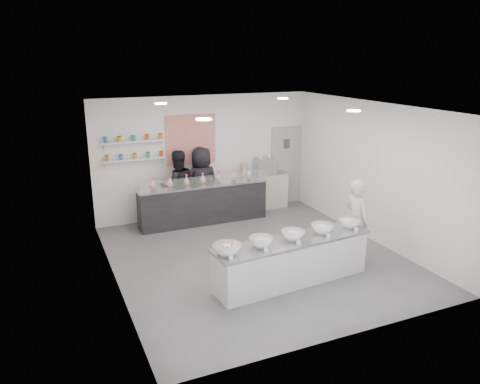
% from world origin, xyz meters
% --- Properties ---
extents(floor, '(6.00, 6.00, 0.00)m').
position_xyz_m(floor, '(0.00, 0.00, 0.00)').
color(floor, '#515156').
rests_on(floor, ground).
extents(ceiling, '(6.00, 6.00, 0.00)m').
position_xyz_m(ceiling, '(0.00, 0.00, 3.00)').
color(ceiling, white).
rests_on(ceiling, floor).
extents(back_wall, '(5.50, 0.00, 5.50)m').
position_xyz_m(back_wall, '(0.00, 3.00, 1.50)').
color(back_wall, white).
rests_on(back_wall, floor).
extents(left_wall, '(0.00, 6.00, 6.00)m').
position_xyz_m(left_wall, '(-2.75, 0.00, 1.50)').
color(left_wall, white).
rests_on(left_wall, floor).
extents(right_wall, '(0.00, 6.00, 6.00)m').
position_xyz_m(right_wall, '(2.75, 0.00, 1.50)').
color(right_wall, white).
rests_on(right_wall, floor).
extents(back_door, '(0.88, 0.04, 2.10)m').
position_xyz_m(back_door, '(2.30, 2.97, 1.05)').
color(back_door, '#9F9F9C').
rests_on(back_door, floor).
extents(pattern_panel, '(1.25, 0.03, 1.20)m').
position_xyz_m(pattern_panel, '(-0.35, 2.98, 1.95)').
color(pattern_panel, red).
rests_on(pattern_panel, back_wall).
extents(jar_shelf_lower, '(1.45, 0.22, 0.04)m').
position_xyz_m(jar_shelf_lower, '(-1.75, 2.90, 1.60)').
color(jar_shelf_lower, silver).
rests_on(jar_shelf_lower, back_wall).
extents(jar_shelf_upper, '(1.45, 0.22, 0.04)m').
position_xyz_m(jar_shelf_upper, '(-1.75, 2.90, 2.02)').
color(jar_shelf_upper, silver).
rests_on(jar_shelf_upper, back_wall).
extents(preserve_jars, '(1.45, 0.10, 0.56)m').
position_xyz_m(preserve_jars, '(-1.75, 2.88, 1.88)').
color(preserve_jars, '#F55F0E').
rests_on(preserve_jars, jar_shelf_lower).
extents(downlight_0, '(0.24, 0.24, 0.02)m').
position_xyz_m(downlight_0, '(-1.40, -1.00, 2.98)').
color(downlight_0, white).
rests_on(downlight_0, ceiling).
extents(downlight_1, '(0.24, 0.24, 0.02)m').
position_xyz_m(downlight_1, '(1.40, -1.00, 2.98)').
color(downlight_1, white).
rests_on(downlight_1, ceiling).
extents(downlight_2, '(0.24, 0.24, 0.02)m').
position_xyz_m(downlight_2, '(-1.40, 1.60, 2.98)').
color(downlight_2, white).
rests_on(downlight_2, ceiling).
extents(downlight_3, '(0.24, 0.24, 0.02)m').
position_xyz_m(downlight_3, '(1.40, 1.60, 2.98)').
color(downlight_3, white).
rests_on(downlight_3, ceiling).
extents(prep_counter, '(3.03, 0.93, 0.81)m').
position_xyz_m(prep_counter, '(0.13, -1.20, 0.41)').
color(prep_counter, beige).
rests_on(prep_counter, floor).
extents(back_bar, '(3.15, 0.60, 0.97)m').
position_xyz_m(back_bar, '(-0.28, 2.37, 0.49)').
color(back_bar, black).
rests_on(back_bar, floor).
extents(sneeze_guard, '(3.10, 0.03, 0.27)m').
position_xyz_m(sneeze_guard, '(-0.28, 2.09, 1.11)').
color(sneeze_guard, white).
rests_on(sneeze_guard, back_bar).
extents(espresso_ledge, '(1.28, 0.41, 0.95)m').
position_xyz_m(espresso_ledge, '(1.55, 2.78, 0.47)').
color(espresso_ledge, beige).
rests_on(espresso_ledge, floor).
extents(espresso_machine, '(0.52, 0.36, 0.40)m').
position_xyz_m(espresso_machine, '(1.57, 2.78, 1.15)').
color(espresso_machine, '#93969E').
rests_on(espresso_machine, espresso_ledge).
extents(cup_stacks, '(0.24, 0.24, 0.34)m').
position_xyz_m(cup_stacks, '(1.00, 2.78, 1.12)').
color(cup_stacks, '#C9AF88').
rests_on(cup_stacks, espresso_ledge).
extents(prep_bowls, '(3.05, 0.78, 0.17)m').
position_xyz_m(prep_bowls, '(0.13, -1.20, 0.90)').
color(prep_bowls, white).
rests_on(prep_bowls, prep_counter).
extents(label_cards, '(2.66, 0.04, 0.07)m').
position_xyz_m(label_cards, '(0.09, -1.73, 0.85)').
color(label_cards, white).
rests_on(label_cards, prep_counter).
extents(cookie_bags, '(2.55, 0.17, 0.27)m').
position_xyz_m(cookie_bags, '(-0.28, 2.37, 1.11)').
color(cookie_bags, pink).
rests_on(cookie_bags, back_bar).
extents(woman_prep, '(0.43, 0.63, 1.67)m').
position_xyz_m(woman_prep, '(1.72, -0.90, 0.84)').
color(woman_prep, beige).
rests_on(woman_prep, floor).
extents(staff_left, '(0.87, 0.68, 1.79)m').
position_xyz_m(staff_left, '(-0.83, 2.62, 0.89)').
color(staff_left, black).
rests_on(staff_left, floor).
extents(staff_right, '(0.97, 0.71, 1.82)m').
position_xyz_m(staff_right, '(-0.22, 2.62, 0.91)').
color(staff_right, black).
rests_on(staff_right, floor).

